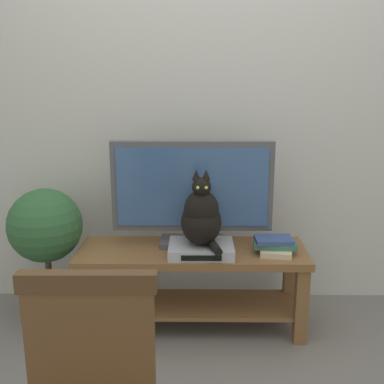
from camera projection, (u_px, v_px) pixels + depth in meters
back_wall at (205, 84)px, 2.87m from camera, size 7.00×0.12×2.80m
tv_stand at (192, 273)px, 2.69m from camera, size 1.30×0.43×0.49m
tv at (192, 191)px, 2.65m from camera, size 0.92×0.20×0.61m
media_box at (201, 249)px, 2.58m from camera, size 0.36×0.27×0.06m
cat at (202, 217)px, 2.52m from camera, size 0.22×0.31×0.43m
book_stack at (275, 246)px, 2.59m from camera, size 0.25×0.20×0.09m
potted_plant at (46, 237)px, 2.71m from camera, size 0.43×0.43×0.82m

